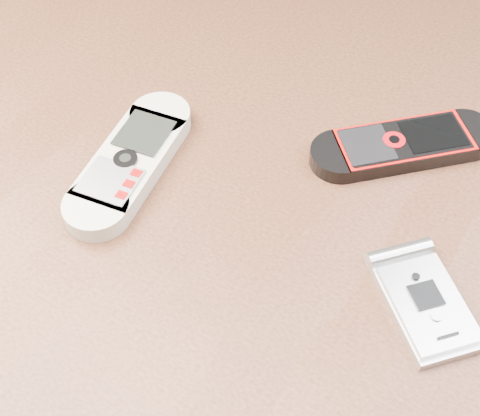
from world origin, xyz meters
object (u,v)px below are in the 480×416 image
(nokia_white, at_px, (130,161))
(motorola_razr, at_px, (426,303))
(table, at_px, (235,283))
(nokia_black_red, at_px, (404,145))

(nokia_white, distance_m, motorola_razr, 0.26)
(nokia_white, bearing_deg, motorola_razr, -8.53)
(table, height_order, nokia_black_red, nokia_black_red)
(table, xyz_separation_m, nokia_white, (-0.10, -0.01, 0.11))
(table, relative_size, motorola_razr, 12.25)
(nokia_black_red, distance_m, motorola_razr, 0.16)
(nokia_black_red, bearing_deg, motorola_razr, -15.76)
(table, bearing_deg, motorola_razr, -0.25)
(table, xyz_separation_m, nokia_black_red, (0.09, 0.13, 0.11))
(table, relative_size, nokia_black_red, 7.25)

